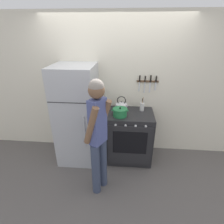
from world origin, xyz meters
TOP-DOWN VIEW (x-y plane):
  - ground_plane at (0.00, 0.00)m, footprint 14.00×14.00m
  - wall_back at (0.00, 0.03)m, footprint 10.00×0.06m
  - refrigerator at (-0.64, -0.36)m, footprint 0.68×0.75m
  - stove_range at (0.30, -0.34)m, footprint 0.80×0.66m
  - dutch_oven_pot at (0.12, -0.43)m, footprint 0.29×0.24m
  - tea_kettle at (0.13, -0.19)m, footprint 0.26×0.21m
  - utensil_jar at (0.50, -0.18)m, footprint 0.08×0.08m
  - person at (-0.14, -1.10)m, footprint 0.39×0.43m
  - wall_knife_strip at (0.58, -0.02)m, footprint 0.38×0.03m

SIDE VIEW (x-z plane):
  - ground_plane at x=0.00m, z-range 0.00..0.00m
  - stove_range at x=0.30m, z-range 0.01..0.94m
  - refrigerator at x=-0.64m, z-range 0.00..1.75m
  - person at x=-0.14m, z-range 0.12..1.85m
  - dutch_oven_pot at x=0.12m, z-range 0.92..1.08m
  - tea_kettle at x=0.13m, z-range 0.88..1.14m
  - utensil_jar at x=0.50m, z-range 0.89..1.14m
  - wall_back at x=0.00m, z-range 0.00..2.55m
  - wall_knife_strip at x=0.58m, z-range 1.27..1.59m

